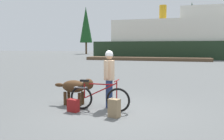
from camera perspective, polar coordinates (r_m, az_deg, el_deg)
name	(u,v)px	position (r m, az deg, el deg)	size (l,w,h in m)	color
ground_plane	(111,111)	(6.88, -0.16, -9.66)	(160.00, 160.00, 0.00)	#595B5B
bicycle	(99,98)	(6.83, -3.15, -6.56)	(1.77, 0.44, 0.89)	black
person_cyclist	(109,73)	(7.15, -0.67, -0.76)	(0.32, 0.53, 1.70)	navy
dog	(76,87)	(7.54, -8.45, -3.98)	(1.30, 0.45, 0.83)	#472D19
backpack	(114,108)	(6.25, 0.53, -8.99)	(0.28, 0.20, 0.47)	#8C7251
handbag_pannier	(73,105)	(6.84, -9.15, -8.28)	(0.32, 0.18, 0.35)	maroon
dock_pier	(147,59)	(32.19, 8.26, 2.66)	(16.00, 2.99, 0.40)	brown
ferry_boat	(184,40)	(38.59, 16.67, 6.85)	(26.07, 8.45, 8.15)	#1E331E
pine_tree_far_left	(86,25)	(59.57, -6.18, 10.56)	(3.01, 3.01, 11.34)	#4C331E
pine_tree_center	(191,24)	(58.79, 18.25, 10.38)	(3.81, 3.81, 11.82)	#4C331E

